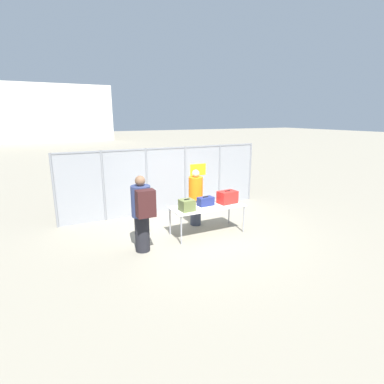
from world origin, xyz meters
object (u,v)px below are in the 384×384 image
at_px(suitcase_red, 227,197).
at_px(utility_trailer, 200,185).
at_px(suitcase_olive, 187,205).
at_px(traveler_hooded, 142,211).
at_px(suitcase_navy, 206,201).
at_px(inspection_table, 207,208).
at_px(security_worker_near, 196,197).

relative_size(suitcase_red, utility_trailer, 0.12).
relative_size(suitcase_olive, traveler_hooded, 0.20).
relative_size(suitcase_olive, utility_trailer, 0.08).
relative_size(suitcase_navy, suitcase_red, 0.81).
distance_m(inspection_table, security_worker_near, 0.76).
relative_size(suitcase_navy, security_worker_near, 0.27).
xyz_separation_m(inspection_table, suitcase_olive, (-0.67, -0.12, 0.20)).
xyz_separation_m(inspection_table, utility_trailer, (1.84, 3.89, -0.35)).
xyz_separation_m(suitcase_red, traveler_hooded, (-2.54, -0.33, 0.05)).
relative_size(inspection_table, utility_trailer, 0.44).
relative_size(suitcase_olive, suitcase_red, 0.66).
height_order(inspection_table, suitcase_navy, suitcase_navy).
distance_m(suitcase_olive, security_worker_near, 1.12).
bearing_deg(suitcase_navy, utility_trailer, 63.96).
bearing_deg(suitcase_navy, traveler_hooded, -167.98).
xyz_separation_m(inspection_table, traveler_hooded, (-1.91, -0.34, 0.28)).
bearing_deg(security_worker_near, traveler_hooded, 24.71).
relative_size(suitcase_olive, suitcase_navy, 0.81).
height_order(inspection_table, suitcase_olive, suitcase_olive).
bearing_deg(suitcase_navy, suitcase_olive, -163.99).
bearing_deg(security_worker_near, suitcase_red, 124.00).
distance_m(suitcase_red, security_worker_near, 0.97).
distance_m(inspection_table, suitcase_olive, 0.71).
distance_m(suitcase_navy, utility_trailer, 4.28).
xyz_separation_m(suitcase_navy, traveler_hooded, (-1.89, -0.40, 0.11)).
bearing_deg(utility_trailer, suitcase_red, -107.38).
distance_m(suitcase_red, traveler_hooded, 2.56).
distance_m(traveler_hooded, security_worker_near, 2.23).
relative_size(security_worker_near, utility_trailer, 0.36).
xyz_separation_m(security_worker_near, utility_trailer, (1.82, 3.14, -0.47)).
bearing_deg(suitcase_red, utility_trailer, 72.62).
distance_m(security_worker_near, utility_trailer, 3.65).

